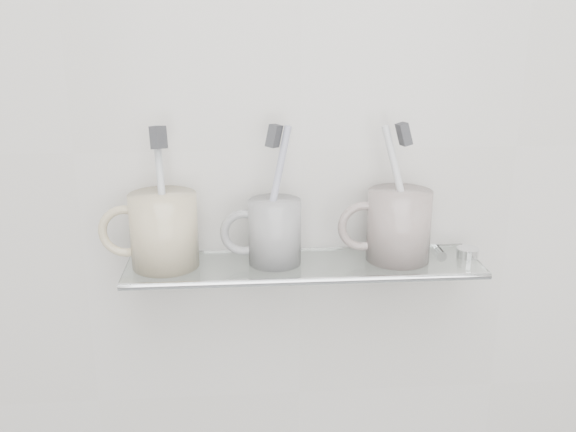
{
  "coord_description": "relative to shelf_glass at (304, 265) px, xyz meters",
  "views": [
    {
      "loc": [
        -0.09,
        0.2,
        1.44
      ],
      "look_at": [
        -0.02,
        1.04,
        1.17
      ],
      "focal_mm": 40.0,
      "sensor_mm": 36.0,
      "label": 1
    }
  ],
  "objects": [
    {
      "name": "bristles_right",
      "position": [
        0.13,
        0.0,
        0.19
      ],
      "size": [
        0.02,
        0.02,
        0.03
      ],
      "primitive_type": "cube",
      "rotation": [
        -0.08,
        -0.27,
        0.14
      ],
      "color": "#35363A",
      "rests_on": "toothbrush_right"
    },
    {
      "name": "bracket_right",
      "position": [
        0.21,
        0.05,
        -0.01
      ],
      "size": [
        0.02,
        0.03,
        0.02
      ],
      "primitive_type": "cylinder",
      "rotation": [
        1.57,
        0.0,
        0.0
      ],
      "color": "silver",
      "rests_on": "wall_back"
    },
    {
      "name": "mug_center_handle",
      "position": [
        -0.08,
        0.0,
        0.05
      ],
      "size": [
        0.07,
        0.01,
        0.07
      ],
      "primitive_type": "torus",
      "rotation": [
        1.57,
        0.0,
        0.0
      ],
      "color": "white",
      "rests_on": "mug_center"
    },
    {
      "name": "toothbrush_right",
      "position": [
        0.13,
        0.0,
        0.1
      ],
      "size": [
        0.06,
        0.02,
        0.19
      ],
      "primitive_type": "cylinder",
      "rotation": [
        -0.08,
        -0.27,
        0.14
      ],
      "color": "white",
      "rests_on": "mug_right"
    },
    {
      "name": "bristles_center",
      "position": [
        -0.04,
        0.0,
        0.19
      ],
      "size": [
        0.03,
        0.03,
        0.03
      ],
      "primitive_type": "cube",
      "rotation": [
        -0.13,
        0.16,
        -0.49
      ],
      "color": "#35363A",
      "rests_on": "toothbrush_center"
    },
    {
      "name": "bristles_left",
      "position": [
        -0.19,
        0.0,
        0.19
      ],
      "size": [
        0.02,
        0.03,
        0.03
      ],
      "primitive_type": "cube",
      "rotation": [
        -0.14,
        -0.15,
        -0.54
      ],
      "color": "#35363A",
      "rests_on": "toothbrush_left"
    },
    {
      "name": "toothbrush_left",
      "position": [
        -0.19,
        0.0,
        0.1
      ],
      "size": [
        0.02,
        0.05,
        0.19
      ],
      "primitive_type": "cylinder",
      "rotation": [
        -0.14,
        -0.15,
        -0.54
      ],
      "color": "silver",
      "rests_on": "mug_left"
    },
    {
      "name": "mug_right_handle",
      "position": [
        0.08,
        0.0,
        0.05
      ],
      "size": [
        0.07,
        0.01,
        0.07
      ],
      "primitive_type": "torus",
      "rotation": [
        1.57,
        0.0,
        0.0
      ],
      "color": "silver",
      "rests_on": "mug_right"
    },
    {
      "name": "mug_left_handle",
      "position": [
        -0.25,
        0.0,
        0.06
      ],
      "size": [
        0.07,
        0.01,
        0.07
      ],
      "primitive_type": "torus",
      "rotation": [
        1.57,
        0.0,
        0.0
      ],
      "color": "beige",
      "rests_on": "mug_left"
    },
    {
      "name": "bracket_left",
      "position": [
        -0.21,
        0.05,
        -0.01
      ],
      "size": [
        0.02,
        0.03,
        0.02
      ],
      "primitive_type": "cylinder",
      "rotation": [
        1.57,
        0.0,
        0.0
      ],
      "color": "silver",
      "rests_on": "wall_back"
    },
    {
      "name": "shelf_glass",
      "position": [
        0.0,
        0.0,
        0.0
      ],
      "size": [
        0.5,
        0.12,
        0.01
      ],
      "primitive_type": "cube",
      "color": "silver",
      "rests_on": "wall_back"
    },
    {
      "name": "mug_right",
      "position": [
        0.13,
        0.0,
        0.05
      ],
      "size": [
        0.12,
        0.12,
        0.1
      ],
      "primitive_type": "cylinder",
      "rotation": [
        0.0,
        0.0,
        0.37
      ],
      "color": "silver",
      "rests_on": "shelf_glass"
    },
    {
      "name": "mug_left",
      "position": [
        -0.19,
        0.0,
        0.06
      ],
      "size": [
        0.1,
        0.1,
        0.1
      ],
      "primitive_type": "cylinder",
      "rotation": [
        0.0,
        0.0,
        0.03
      ],
      "color": "beige",
      "rests_on": "shelf_glass"
    },
    {
      "name": "mug_center",
      "position": [
        -0.04,
        0.0,
        0.05
      ],
      "size": [
        0.09,
        0.09,
        0.09
      ],
      "primitive_type": "cylinder",
      "rotation": [
        0.0,
        0.0,
        0.17
      ],
      "color": "white",
      "rests_on": "shelf_glass"
    },
    {
      "name": "toothbrush_center",
      "position": [
        -0.04,
        0.0,
        0.1
      ],
      "size": [
        0.05,
        0.02,
        0.19
      ],
      "primitive_type": "cylinder",
      "rotation": [
        -0.13,
        0.16,
        -0.49
      ],
      "color": "#A0A0C5",
      "rests_on": "mug_center"
    },
    {
      "name": "chrome_cap",
      "position": [
        0.24,
        0.0,
        0.01
      ],
      "size": [
        0.03,
        0.03,
        0.01
      ],
      "primitive_type": "cylinder",
      "color": "silver",
      "rests_on": "shelf_glass"
    },
    {
      "name": "wall_back",
      "position": [
        0.0,
        0.06,
        0.15
      ],
      "size": [
        2.5,
        0.0,
        2.5
      ],
      "primitive_type": "plane",
      "rotation": [
        1.57,
        0.0,
        0.0
      ],
      "color": "beige",
      "rests_on": "ground"
    },
    {
      "name": "shelf_rail",
      "position": [
        0.0,
        -0.06,
        0.0
      ],
      "size": [
        0.5,
        0.01,
        0.01
      ],
      "primitive_type": "cylinder",
      "rotation": [
        0.0,
        1.57,
        0.0
      ],
      "color": "silver",
      "rests_on": "shelf_glass"
    }
  ]
}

